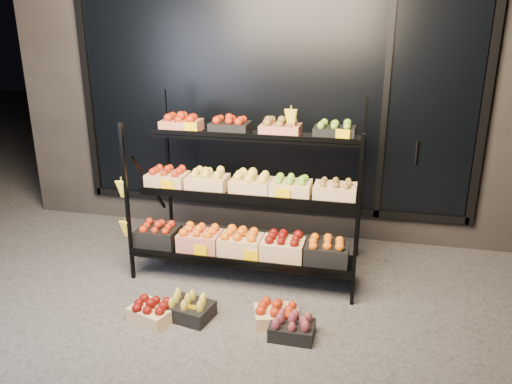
% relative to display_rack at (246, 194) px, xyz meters
% --- Properties ---
extents(ground, '(24.00, 24.00, 0.00)m').
position_rel_display_rack_xyz_m(ground, '(0.02, -0.60, -0.79)').
color(ground, '#514F4C').
rests_on(ground, ground).
extents(building, '(6.00, 2.08, 3.50)m').
position_rel_display_rack_xyz_m(building, '(0.02, 1.99, 0.96)').
color(building, '#2D2826').
rests_on(building, ground).
extents(display_rack, '(2.18, 1.02, 1.68)m').
position_rel_display_rack_xyz_m(display_rack, '(0.00, 0.00, 0.00)').
color(display_rack, black).
rests_on(display_rack, ground).
extents(tag_floor_a, '(0.13, 0.01, 0.12)m').
position_rel_display_rack_xyz_m(tag_floor_a, '(-0.20, -1.00, -0.73)').
color(tag_floor_a, '#E7B200').
rests_on(tag_floor_a, ground).
extents(floor_crate_left, '(0.41, 0.35, 0.18)m').
position_rel_display_rack_xyz_m(floor_crate_left, '(-0.53, -1.04, -0.70)').
color(floor_crate_left, '#D8B17C').
rests_on(floor_crate_left, ground).
extents(floor_crate_midleft, '(0.42, 0.35, 0.19)m').
position_rel_display_rack_xyz_m(floor_crate_midleft, '(-0.25, -0.93, -0.70)').
color(floor_crate_midleft, black).
rests_on(floor_crate_midleft, ground).
extents(floor_crate_midright, '(0.41, 0.35, 0.18)m').
position_rel_display_rack_xyz_m(floor_crate_midright, '(0.47, -0.85, -0.70)').
color(floor_crate_midright, '#D8B17C').
rests_on(floor_crate_midright, ground).
extents(floor_crate_right, '(0.34, 0.25, 0.18)m').
position_rel_display_rack_xyz_m(floor_crate_right, '(0.62, -1.01, -0.70)').
color(floor_crate_right, black).
rests_on(floor_crate_right, ground).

